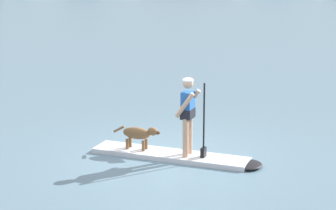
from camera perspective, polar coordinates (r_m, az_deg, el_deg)
ground_plane at (r=12.58m, az=0.20°, el=-5.05°), size 400.00×400.00×0.00m
paddleboard at (r=12.48m, az=1.19°, el=-4.96°), size 3.61×2.06×0.10m
person_paddler at (r=12.15m, az=1.98°, el=-0.57°), size 0.68×0.60×1.64m
dog at (r=12.71m, az=-2.83°, el=-2.79°), size 1.02×0.51×0.52m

